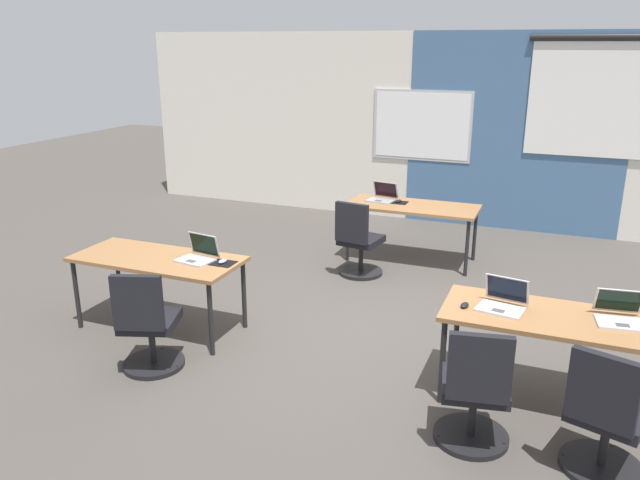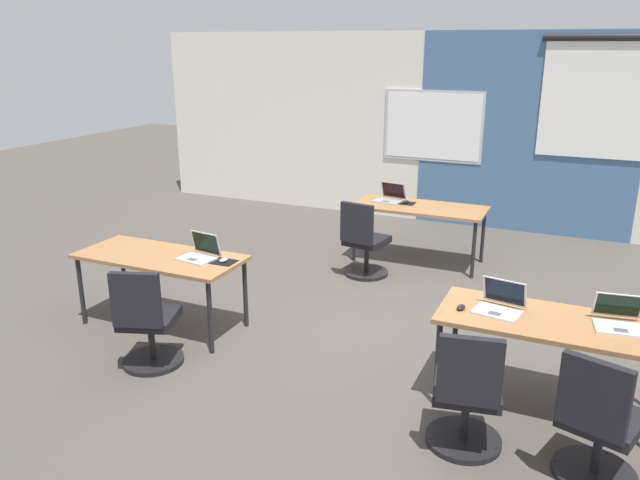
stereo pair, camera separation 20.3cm
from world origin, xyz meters
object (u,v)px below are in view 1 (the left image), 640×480
at_px(chair_near_right_inner, 475,397).
at_px(mouse_near_right_inner, 465,305).
at_px(chair_near_right_end, 605,423).
at_px(chair_near_left_inner, 148,329).
at_px(chair_far_left, 358,245).
at_px(mouse_far_left, 399,201).
at_px(desk_near_right, 553,323).
at_px(desk_far_center, 412,210).
at_px(laptop_near_right_end, 620,315).
at_px(mouse_near_left_inner, 223,261).
at_px(laptop_far_left, 382,197).
at_px(desk_near_left, 158,263).
at_px(laptop_near_right_inner, 503,302).
at_px(laptop_near_left_inner, 198,255).

bearing_deg(chair_near_right_inner, mouse_near_right_inner, -83.74).
xyz_separation_m(chair_near_right_end, chair_near_left_inner, (-3.46, 0.04, 0.00)).
bearing_deg(chair_far_left, mouse_far_left, -98.39).
bearing_deg(mouse_near_right_inner, desk_near_right, 7.55).
height_order(desk_far_center, laptop_near_right_end, laptop_near_right_end).
height_order(mouse_near_left_inner, laptop_far_left, laptop_far_left).
height_order(chair_near_right_inner, laptop_far_left, laptop_far_left).
distance_m(desk_near_left, mouse_near_left_inner, 0.67).
bearing_deg(chair_near_right_inner, chair_near_right_end, 168.92).
distance_m(laptop_near_right_end, mouse_far_left, 3.66).
bearing_deg(desk_far_center, chair_near_right_end, -59.29).
xyz_separation_m(desk_far_center, mouse_far_left, (-0.19, 0.06, 0.08)).
relative_size(mouse_near_right_inner, chair_far_left, 0.12).
height_order(laptop_near_right_end, mouse_near_left_inner, laptop_near_right_end).
bearing_deg(chair_near_left_inner, chair_near_right_end, 160.31).
bearing_deg(laptop_near_right_inner, laptop_far_left, 132.05).
bearing_deg(laptop_far_left, chair_near_right_inner, -54.74).
xyz_separation_m(desk_far_center, chair_far_left, (-0.44, -0.76, -0.28)).
relative_size(desk_far_center, chair_far_left, 1.74).
height_order(chair_near_right_end, laptop_far_left, laptop_far_left).
height_order(laptop_near_left_inner, chair_near_right_inner, laptop_near_left_inner).
bearing_deg(mouse_near_left_inner, desk_far_center, 68.10).
bearing_deg(laptop_far_left, laptop_near_right_inner, -48.27).
distance_m(chair_near_right_end, mouse_near_right_inner, 1.26).
bearing_deg(laptop_near_left_inner, laptop_near_right_inner, 7.02).
height_order(laptop_near_left_inner, chair_near_left_inner, laptop_near_left_inner).
distance_m(mouse_near_right_inner, chair_near_right_inner, 0.79).
relative_size(laptop_near_right_end, chair_near_right_end, 0.40).
bearing_deg(laptop_near_right_end, desk_near_right, -177.75).
bearing_deg(chair_far_left, laptop_near_right_inner, 140.49).
height_order(desk_near_right, mouse_near_left_inner, mouse_near_left_inner).
xyz_separation_m(chair_near_left_inner, chair_near_right_inner, (2.67, -0.03, 0.00)).
height_order(laptop_near_left_inner, laptop_near_right_inner, laptop_near_left_inner).
height_order(laptop_near_left_inner, mouse_far_left, laptop_near_left_inner).
distance_m(desk_near_right, laptop_far_left, 3.61).
bearing_deg(chair_near_left_inner, mouse_far_left, -126.95).
xyz_separation_m(desk_near_right, mouse_far_left, (-1.94, 2.86, 0.08)).
bearing_deg(laptop_near_right_inner, desk_near_left, -169.85).
bearing_deg(mouse_far_left, laptop_far_left, 173.11).
height_order(laptop_near_right_end, laptop_near_left_inner, laptop_near_left_inner).
xyz_separation_m(chair_near_right_end, laptop_near_right_inner, (-0.74, 0.76, 0.39)).
distance_m(laptop_near_left_inner, mouse_near_left_inner, 0.26).
bearing_deg(laptop_near_left_inner, desk_near_right, 7.16).
relative_size(desk_near_left, chair_far_left, 1.74).
bearing_deg(desk_far_center, mouse_near_right_inner, -68.89).
distance_m(desk_near_right, chair_near_right_inner, 0.92).
bearing_deg(mouse_near_right_inner, chair_near_right_end, -34.06).
xyz_separation_m(laptop_near_right_inner, mouse_near_right_inner, (-0.27, -0.09, -0.03)).
distance_m(mouse_near_left_inner, laptop_near_right_inner, 2.47).
xyz_separation_m(laptop_near_right_end, laptop_far_left, (-2.61, 2.81, 0.00)).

